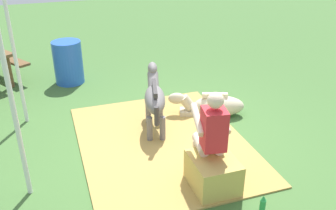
# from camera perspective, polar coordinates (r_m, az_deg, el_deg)

# --- Properties ---
(ground_plane) EXTENTS (24.00, 24.00, 0.00)m
(ground_plane) POSITION_cam_1_polar(r_m,az_deg,el_deg) (5.94, 1.00, -5.14)
(ground_plane) COLOR #426B33
(hay_patch) EXTENTS (3.15, 2.48, 0.02)m
(hay_patch) POSITION_cam_1_polar(r_m,az_deg,el_deg) (5.83, -0.83, -5.69)
(hay_patch) COLOR #AD8C47
(hay_patch) RESTS_ON ground
(hay_bale) EXTENTS (0.64, 0.55, 0.44)m
(hay_bale) POSITION_cam_1_polar(r_m,az_deg,el_deg) (4.86, 6.83, -10.25)
(hay_bale) COLOR tan
(hay_bale) RESTS_ON ground
(person_seated) EXTENTS (0.70, 0.48, 1.32)m
(person_seated) POSITION_cam_1_polar(r_m,az_deg,el_deg) (4.71, 6.53, -4.20)
(person_seated) COLOR beige
(person_seated) RESTS_ON ground
(pony_standing) EXTENTS (1.33, 0.53, 0.95)m
(pony_standing) POSITION_cam_1_polar(r_m,az_deg,el_deg) (5.94, -2.06, 1.18)
(pony_standing) COLOR slate
(pony_standing) RESTS_ON ground
(pony_lying) EXTENTS (0.70, 1.35, 0.42)m
(pony_lying) POSITION_cam_1_polar(r_m,az_deg,el_deg) (6.61, 6.89, -0.04)
(pony_lying) COLOR beige
(pony_lying) RESTS_ON ground
(soda_bottle) EXTENTS (0.07, 0.07, 0.28)m
(soda_bottle) POSITION_cam_1_polar(r_m,az_deg,el_deg) (4.61, 14.19, -14.67)
(soda_bottle) COLOR #268C3F
(soda_bottle) RESTS_ON ground
(water_barrel) EXTENTS (0.59, 0.59, 0.89)m
(water_barrel) POSITION_cam_1_polar(r_m,az_deg,el_deg) (8.11, -14.94, 6.30)
(water_barrel) COLOR blue
(water_barrel) RESTS_ON ground
(tent_pole_left) EXTENTS (0.06, 0.06, 2.30)m
(tent_pole_left) POSITION_cam_1_polar(r_m,az_deg,el_deg) (4.59, -22.38, -0.96)
(tent_pole_left) COLOR silver
(tent_pole_left) RESTS_ON ground
(tent_pole_right) EXTENTS (0.06, 0.06, 2.30)m
(tent_pole_right) POSITION_cam_1_polar(r_m,az_deg,el_deg) (6.45, -22.23, 6.74)
(tent_pole_right) COLOR silver
(tent_pole_right) RESTS_ON ground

